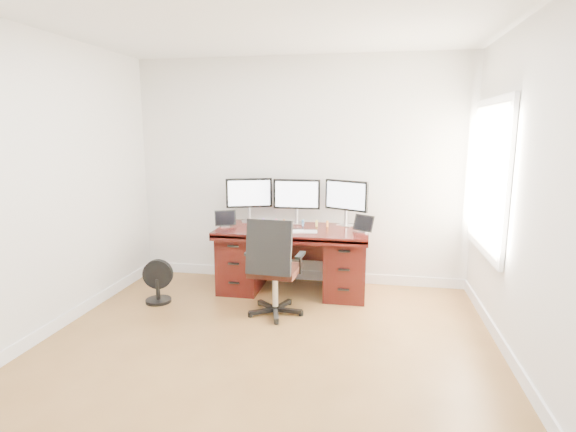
% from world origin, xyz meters
% --- Properties ---
extents(ground, '(4.50, 4.50, 0.00)m').
position_xyz_m(ground, '(0.00, 0.00, 0.00)').
color(ground, brown).
rests_on(ground, ground).
extents(back_wall, '(4.00, 0.10, 2.70)m').
position_xyz_m(back_wall, '(0.00, 2.25, 1.35)').
color(back_wall, silver).
rests_on(back_wall, ground).
extents(right_wall, '(0.10, 4.50, 2.70)m').
position_xyz_m(right_wall, '(2.00, 0.11, 1.35)').
color(right_wall, silver).
rests_on(right_wall, ground).
extents(desk, '(1.70, 0.80, 0.75)m').
position_xyz_m(desk, '(0.00, 1.83, 0.40)').
color(desk, '#390E0B').
rests_on(desk, ground).
extents(office_chair, '(0.59, 0.57, 1.01)m').
position_xyz_m(office_chair, '(-0.07, 1.09, 0.33)').
color(office_chair, black).
rests_on(office_chair, ground).
extents(floor_fan, '(0.33, 0.27, 0.47)m').
position_xyz_m(floor_fan, '(-1.38, 1.21, 0.23)').
color(floor_fan, black).
rests_on(floor_fan, ground).
extents(monitor_left, '(0.53, 0.22, 0.53)m').
position_xyz_m(monitor_left, '(-0.58, 2.07, 1.09)').
color(monitor_left, silver).
rests_on(monitor_left, desk).
extents(monitor_center, '(0.55, 0.14, 0.53)m').
position_xyz_m(monitor_center, '(0.00, 2.07, 1.09)').
color(monitor_center, silver).
rests_on(monitor_center, desk).
extents(monitor_right, '(0.50, 0.29, 0.53)m').
position_xyz_m(monitor_right, '(0.58, 2.07, 1.09)').
color(monitor_right, silver).
rests_on(monitor_right, desk).
extents(tablet_left, '(0.25, 0.15, 0.19)m').
position_xyz_m(tablet_left, '(-0.78, 1.75, 0.84)').
color(tablet_left, silver).
rests_on(tablet_left, desk).
extents(tablet_right, '(0.24, 0.19, 0.19)m').
position_xyz_m(tablet_right, '(0.79, 1.75, 0.84)').
color(tablet_right, silver).
rests_on(tablet_right, desk).
extents(keyboard, '(0.31, 0.20, 0.01)m').
position_xyz_m(keyboard, '(0.02, 1.61, 0.76)').
color(keyboard, white).
rests_on(keyboard, desk).
extents(trackpad, '(0.16, 0.16, 0.01)m').
position_xyz_m(trackpad, '(0.23, 1.65, 0.76)').
color(trackpad, silver).
rests_on(trackpad, desk).
extents(drawing_tablet, '(0.26, 0.22, 0.01)m').
position_xyz_m(drawing_tablet, '(-0.32, 1.60, 0.76)').
color(drawing_tablet, black).
rests_on(drawing_tablet, desk).
extents(phone, '(0.15, 0.08, 0.01)m').
position_xyz_m(phone, '(0.05, 1.73, 0.76)').
color(phone, black).
rests_on(phone, desk).
extents(figurine_purple, '(0.03, 0.03, 0.08)m').
position_xyz_m(figurine_purple, '(-0.38, 1.95, 0.79)').
color(figurine_purple, '#9F68CD').
rests_on(figurine_purple, desk).
extents(figurine_pink, '(0.03, 0.03, 0.08)m').
position_xyz_m(figurine_pink, '(-0.22, 1.95, 0.79)').
color(figurine_pink, pink).
rests_on(figurine_pink, desk).
extents(figurine_brown, '(0.03, 0.03, 0.08)m').
position_xyz_m(figurine_brown, '(-0.13, 1.95, 0.79)').
color(figurine_brown, '#9B613A').
rests_on(figurine_brown, desk).
extents(figurine_blue, '(0.03, 0.03, 0.08)m').
position_xyz_m(figurine_blue, '(0.09, 1.95, 0.79)').
color(figurine_blue, '#509EDD').
rests_on(figurine_blue, desk).
extents(figurine_yellow, '(0.03, 0.03, 0.08)m').
position_xyz_m(figurine_yellow, '(0.25, 1.95, 0.79)').
color(figurine_yellow, '#D1CD57').
rests_on(figurine_yellow, desk).
extents(figurine_orange, '(0.03, 0.03, 0.08)m').
position_xyz_m(figurine_orange, '(0.38, 1.95, 0.79)').
color(figurine_orange, gold).
rests_on(figurine_orange, desk).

